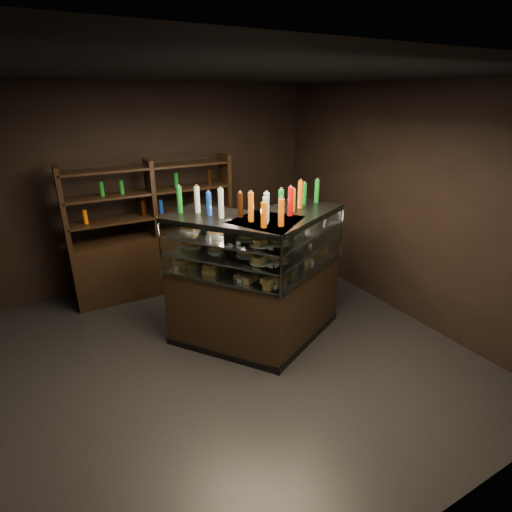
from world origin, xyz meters
The scene contains 7 objects.
ground centered at (0.00, 0.00, 0.00)m, with size 5.00×5.00×0.00m, color black.
room_shell centered at (0.00, 0.00, 1.94)m, with size 5.02×5.02×3.01m.
display_case centered at (0.43, 0.10, 0.53)m, with size 2.20×1.63×1.61m.
food_display centered at (0.43, 0.10, 1.23)m, with size 1.78×1.16×0.49m.
bottles_top centered at (0.43, 0.10, 1.74)m, with size 1.60×1.03×0.30m.
potted_conifer centered at (1.20, 1.36, 0.49)m, with size 0.40×0.40×0.85m.
back_shelving centered at (-0.26, 2.05, 0.61)m, with size 2.40×0.42×2.00m.
Camera 1 is at (-1.69, -3.58, 2.83)m, focal length 28.00 mm.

